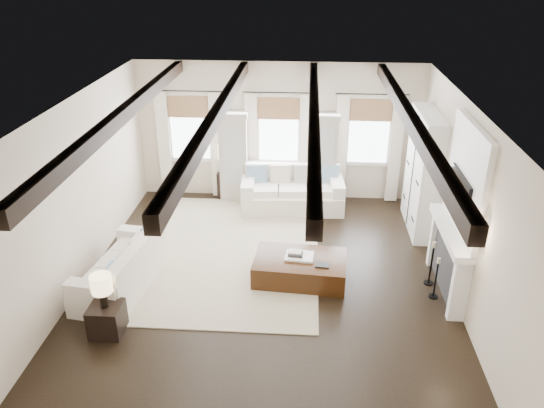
# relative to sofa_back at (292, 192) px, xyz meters

# --- Properties ---
(ground) EXTENTS (7.50, 7.50, 0.00)m
(ground) POSITION_rel_sofa_back_xyz_m (-0.35, -3.12, -0.39)
(ground) COLOR black
(ground) RESTS_ON ground
(room_shell) EXTENTS (6.54, 7.54, 3.22)m
(room_shell) POSITION_rel_sofa_back_xyz_m (0.39, -2.22, 1.50)
(room_shell) COLOR beige
(room_shell) RESTS_ON ground
(area_rug) EXTENTS (3.54, 4.81, 0.02)m
(area_rug) POSITION_rel_sofa_back_xyz_m (-1.19, -2.13, -0.38)
(area_rug) COLOR #BFB598
(area_rug) RESTS_ON ground
(sofa_back) EXTENTS (2.35, 1.17, 0.98)m
(sofa_back) POSITION_rel_sofa_back_xyz_m (0.00, 0.00, 0.00)
(sofa_back) COLOR white
(sofa_back) RESTS_ON ground
(sofa_left) EXTENTS (1.21, 2.19, 0.89)m
(sofa_left) POSITION_rel_sofa_back_xyz_m (-2.81, -3.42, -0.04)
(sofa_left) COLOR white
(sofa_left) RESTS_ON ground
(ottoman) EXTENTS (1.70, 1.14, 0.43)m
(ottoman) POSITION_rel_sofa_back_xyz_m (0.25, -2.96, -0.18)
(ottoman) COLOR black
(ottoman) RESTS_ON ground
(tray) EXTENTS (0.53, 0.42, 0.04)m
(tray) POSITION_rel_sofa_back_xyz_m (0.23, -2.92, 0.06)
(tray) COLOR white
(tray) RESTS_ON ottoman
(book_lower) EXTENTS (0.27, 0.22, 0.04)m
(book_lower) POSITION_rel_sofa_back_xyz_m (0.16, -2.91, 0.10)
(book_lower) COLOR #262628
(book_lower) RESTS_ON tray
(book_upper) EXTENTS (0.23, 0.19, 0.03)m
(book_upper) POSITION_rel_sofa_back_xyz_m (0.15, -2.90, 0.13)
(book_upper) COLOR beige
(book_upper) RESTS_ON book_lower
(book_loose) EXTENTS (0.25, 0.20, 0.03)m
(book_loose) POSITION_rel_sofa_back_xyz_m (0.64, -3.17, 0.05)
(book_loose) COLOR #262628
(book_loose) RESTS_ON ottoman
(side_table_front) EXTENTS (0.49, 0.49, 0.49)m
(side_table_front) POSITION_rel_sofa_back_xyz_m (-2.69, -4.65, -0.15)
(side_table_front) COLOR black
(side_table_front) RESTS_ON ground
(lamp_front) EXTENTS (0.32, 0.32, 0.55)m
(lamp_front) POSITION_rel_sofa_back_xyz_m (-2.69, -4.65, 0.47)
(lamp_front) COLOR black
(lamp_front) RESTS_ON side_table_front
(side_table_back) EXTENTS (0.43, 0.43, 0.65)m
(side_table_back) POSITION_rel_sofa_back_xyz_m (-1.57, 0.48, -0.07)
(side_table_back) COLOR black
(side_table_back) RESTS_ON ground
(lamp_back) EXTENTS (0.39, 0.39, 0.67)m
(lamp_back) POSITION_rel_sofa_back_xyz_m (-1.57, 0.48, 0.72)
(lamp_back) COLOR black
(lamp_back) RESTS_ON side_table_back
(candlestick_near) EXTENTS (0.16, 0.16, 0.78)m
(candlestick_near) POSITION_rel_sofa_back_xyz_m (2.55, -3.36, -0.07)
(candlestick_near) COLOR black
(candlestick_near) RESTS_ON ground
(candlestick_far) EXTENTS (0.17, 0.17, 0.85)m
(candlestick_far) POSITION_rel_sofa_back_xyz_m (2.55, -2.95, -0.04)
(candlestick_far) COLOR black
(candlestick_far) RESTS_ON ground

